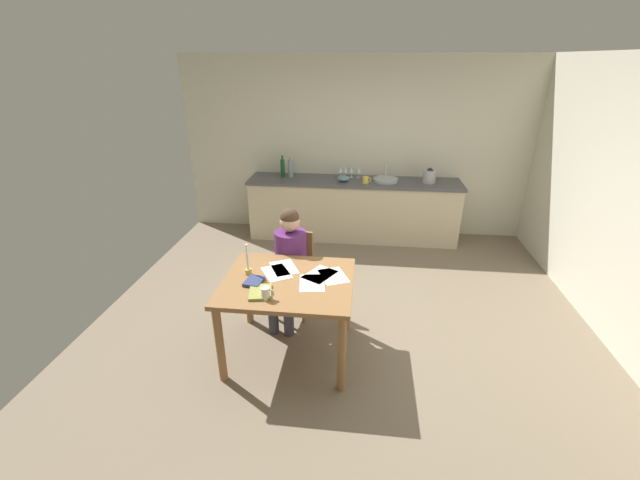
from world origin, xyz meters
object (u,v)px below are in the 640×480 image
(sink_unit, at_px, (386,180))
(wine_glass_by_kettle, at_px, (351,170))
(book_magazine, at_px, (254,282))
(book_cookery, at_px, (260,292))
(dining_table, at_px, (288,292))
(bottle_vinegar, at_px, (291,168))
(mixing_bowl, at_px, (343,178))
(teacup_on_counter, at_px, (366,180))
(person_seated, at_px, (289,259))
(wine_glass_back_right, at_px, (340,170))
(stovetop_kettle, at_px, (429,176))
(chair_at_table, at_px, (294,269))
(coffee_mug, at_px, (266,293))
(candlestick, at_px, (248,266))
(wine_glass_near_sink, at_px, (359,170))
(bottle_oil, at_px, (283,168))
(wine_glass_back_left, at_px, (346,170))

(sink_unit, bearing_deg, wine_glass_by_kettle, 163.92)
(book_magazine, xyz_separation_m, book_cookery, (0.10, -0.16, -0.00))
(dining_table, relative_size, wine_glass_by_kettle, 7.34)
(book_cookery, relative_size, bottle_vinegar, 0.79)
(mixing_bowl, relative_size, teacup_on_counter, 1.48)
(book_cookery, bearing_deg, person_seated, 73.42)
(person_seated, bearing_deg, book_cookery, -95.79)
(mixing_bowl, relative_size, wine_glass_back_right, 1.17)
(person_seated, distance_m, stovetop_kettle, 2.75)
(chair_at_table, height_order, wine_glass_by_kettle, wine_glass_by_kettle)
(coffee_mug, xyz_separation_m, bottle_vinegar, (-0.38, 3.17, 0.20))
(candlestick, relative_size, book_magazine, 1.65)
(dining_table, height_order, wine_glass_back_right, wine_glass_back_right)
(sink_unit, xyz_separation_m, bottle_vinegar, (-1.41, 0.08, 0.10))
(wine_glass_near_sink, bearing_deg, chair_at_table, -105.47)
(wine_glass_near_sink, bearing_deg, candlestick, -107.33)
(dining_table, relative_size, candlestick, 3.87)
(mixing_bowl, height_order, teacup_on_counter, teacup_on_counter)
(bottle_oil, relative_size, stovetop_kettle, 1.45)
(chair_at_table, bearing_deg, coffee_mug, -91.68)
(book_cookery, distance_m, wine_glass_near_sink, 3.24)
(wine_glass_back_left, distance_m, teacup_on_counter, 0.43)
(person_seated, relative_size, wine_glass_near_sink, 7.76)
(dining_table, relative_size, wine_glass_near_sink, 7.34)
(coffee_mug, bearing_deg, bottle_vinegar, 96.79)
(chair_at_table, distance_m, stovetop_kettle, 2.66)
(wine_glass_back_right, bearing_deg, book_cookery, -97.76)
(sink_unit, xyz_separation_m, mixing_bowl, (-0.61, -0.08, 0.02))
(book_magazine, bearing_deg, wine_glass_by_kettle, 85.38)
(bottle_oil, height_order, mixing_bowl, bottle_oil)
(coffee_mug, bearing_deg, mixing_bowl, 81.98)
(book_cookery, xyz_separation_m, wine_glass_back_left, (0.51, 3.16, 0.23))
(wine_glass_near_sink, distance_m, wine_glass_back_left, 0.20)
(book_cookery, height_order, bottle_oil, bottle_oil)
(coffee_mug, bearing_deg, wine_glass_back_left, 82.19)
(chair_at_table, relative_size, mixing_bowl, 4.85)
(mixing_bowl, bearing_deg, book_magazine, -101.92)
(sink_unit, xyz_separation_m, wine_glass_back_left, (-0.59, 0.15, 0.09))
(dining_table, distance_m, wine_glass_back_left, 2.96)
(stovetop_kettle, bearing_deg, coffee_mug, -118.15)
(book_magazine, relative_size, wine_glass_near_sink, 1.15)
(book_cookery, relative_size, stovetop_kettle, 1.07)
(wine_glass_by_kettle, bearing_deg, candlestick, -105.33)
(book_cookery, height_order, wine_glass_near_sink, wine_glass_near_sink)
(sink_unit, xyz_separation_m, stovetop_kettle, (0.61, -0.00, 0.08))
(book_magazine, xyz_separation_m, bottle_oil, (-0.33, 2.92, 0.25))
(chair_at_table, height_order, stovetop_kettle, stovetop_kettle)
(book_magazine, relative_size, teacup_on_counter, 1.45)
(sink_unit, relative_size, bottle_oil, 1.13)
(chair_at_table, bearing_deg, sink_unit, 63.88)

